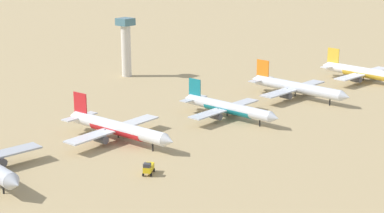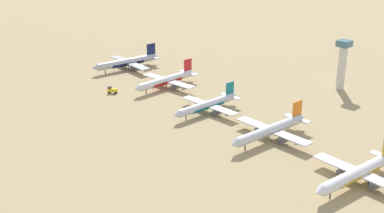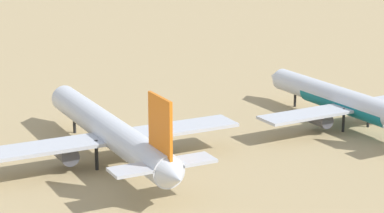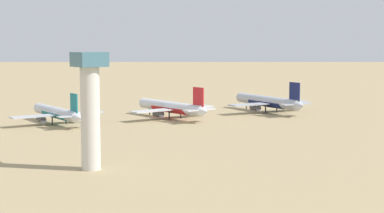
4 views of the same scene
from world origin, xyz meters
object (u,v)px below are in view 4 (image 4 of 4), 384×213
(parked_jet_1, at_px, (171,107))
(control_tower, at_px, (90,105))
(parked_jet_0, at_px, (268,102))
(parked_jet_2, at_px, (57,113))
(service_truck, at_px, (162,105))

(parked_jet_1, relative_size, control_tower, 1.67)
(parked_jet_1, bearing_deg, parked_jet_0, -98.95)
(parked_jet_0, xyz_separation_m, parked_jet_1, (7.58, 48.09, -0.22))
(parked_jet_2, relative_size, control_tower, 1.55)
(parked_jet_2, xyz_separation_m, service_truck, (17.06, -60.60, -2.30))
(parked_jet_0, distance_m, service_truck, 49.88)
(parked_jet_1, relative_size, parked_jet_2, 1.08)
(parked_jet_0, height_order, service_truck, parked_jet_0)
(parked_jet_2, height_order, service_truck, parked_jet_2)
(parked_jet_2, distance_m, service_truck, 63.00)
(parked_jet_2, bearing_deg, control_tower, 162.11)
(parked_jet_0, height_order, control_tower, control_tower)
(parked_jet_1, height_order, service_truck, parked_jet_1)
(parked_jet_0, xyz_separation_m, control_tower, (-64.77, 121.34, 11.45))
(parked_jet_0, height_order, parked_jet_2, parked_jet_0)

